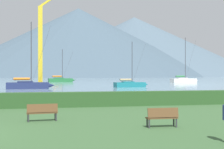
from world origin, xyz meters
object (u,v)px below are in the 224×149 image
at_px(park_bench_near_path, 42,112).
at_px(sailboat_slip_8, 28,85).
at_px(park_bench_under_tree, 162,116).
at_px(sailboat_slip_2, 61,80).
at_px(sailboat_slip_9, 130,84).
at_px(dock_crane, 42,50).
at_px(sailboat_slip_7, 184,80).

bearing_deg(park_bench_near_path, sailboat_slip_8, 87.44).
xyz_separation_m(sailboat_slip_8, park_bench_under_tree, (8.24, -42.81, -0.16)).
xyz_separation_m(sailboat_slip_2, sailboat_slip_8, (-7.74, -45.52, -0.02)).
xyz_separation_m(sailboat_slip_9, dock_crane, (-16.68, 0.67, 6.32)).
bearing_deg(sailboat_slip_9, park_bench_near_path, -118.21).
xyz_separation_m(sailboat_slip_2, dock_crane, (-5.49, -41.77, 6.19)).
bearing_deg(sailboat_slip_2, sailboat_slip_7, -28.15).
height_order(park_bench_near_path, dock_crane, dock_crane).
bearing_deg(sailboat_slip_2, park_bench_near_path, -100.76).
xyz_separation_m(sailboat_slip_7, dock_crane, (-40.87, -28.30, 6.15)).
bearing_deg(dock_crane, sailboat_slip_9, -2.31).
bearing_deg(park_bench_under_tree, sailboat_slip_8, 101.35).
bearing_deg(sailboat_slip_8, sailboat_slip_7, 33.89).
xyz_separation_m(park_bench_near_path, dock_crane, (-0.35, 43.34, 6.37)).
distance_m(sailboat_slip_9, park_bench_under_tree, 47.12).
bearing_deg(sailboat_slip_9, sailboat_slip_7, 42.87).
bearing_deg(park_bench_under_tree, dock_crane, 97.79).
distance_m(sailboat_slip_2, dock_crane, 42.58).
bearing_deg(sailboat_slip_7, park_bench_under_tree, -121.47).
bearing_deg(park_bench_near_path, sailboat_slip_2, 80.23).
relative_size(park_bench_near_path, park_bench_under_tree, 1.10).
height_order(sailboat_slip_8, park_bench_near_path, sailboat_slip_8).
bearing_deg(dock_crane, sailboat_slip_7, 34.69).
bearing_deg(park_bench_under_tree, sailboat_slip_7, 65.47).
bearing_deg(sailboat_slip_8, dock_crane, 56.32).
bearing_deg(sailboat_slip_2, sailboat_slip_8, -106.95).
relative_size(sailboat_slip_8, dock_crane, 0.58).
relative_size(sailboat_slip_2, dock_crane, 0.51).
bearing_deg(sailboat_slip_2, dock_crane, -104.79).
relative_size(sailboat_slip_9, park_bench_under_tree, 5.78).
relative_size(sailboat_slip_7, dock_crane, 0.66).
distance_m(sailboat_slip_2, sailboat_slip_7, 37.87).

